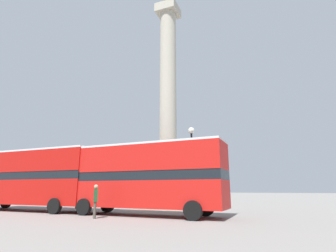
{
  "coord_description": "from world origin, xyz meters",
  "views": [
    {
      "loc": [
        8.96,
        -21.14,
        1.57
      ],
      "look_at": [
        0.0,
        0.0,
        7.1
      ],
      "focal_mm": 28.0,
      "sensor_mm": 36.0,
      "label": 1
    }
  ],
  "objects_px": {
    "bus_a": "(30,177)",
    "pedestrian_near_lamp": "(95,199)",
    "street_lamp": "(192,160)",
    "equestrian_statue": "(85,188)",
    "monument_column": "(168,126)",
    "bus_b": "(144,176)"
  },
  "relations": [
    {
      "from": "bus_a",
      "to": "pedestrian_near_lamp",
      "type": "height_order",
      "value": "bus_a"
    },
    {
      "from": "bus_a",
      "to": "street_lamp",
      "type": "height_order",
      "value": "street_lamp"
    },
    {
      "from": "equestrian_statue",
      "to": "monument_column",
      "type": "bearing_deg",
      "value": -21.95
    },
    {
      "from": "bus_b",
      "to": "pedestrian_near_lamp",
      "type": "distance_m",
      "value": 3.23
    },
    {
      "from": "bus_a",
      "to": "bus_b",
      "type": "relative_size",
      "value": 1.12
    },
    {
      "from": "bus_a",
      "to": "bus_b",
      "type": "distance_m",
      "value": 9.79
    },
    {
      "from": "bus_a",
      "to": "bus_b",
      "type": "height_order",
      "value": "bus_a"
    },
    {
      "from": "equestrian_statue",
      "to": "pedestrian_near_lamp",
      "type": "bearing_deg",
      "value": -50.72
    },
    {
      "from": "bus_b",
      "to": "street_lamp",
      "type": "relative_size",
      "value": 1.68
    },
    {
      "from": "bus_a",
      "to": "pedestrian_near_lamp",
      "type": "relative_size",
      "value": 6.22
    },
    {
      "from": "bus_b",
      "to": "pedestrian_near_lamp",
      "type": "relative_size",
      "value": 5.53
    },
    {
      "from": "monument_column",
      "to": "street_lamp",
      "type": "bearing_deg",
      "value": -44.31
    },
    {
      "from": "pedestrian_near_lamp",
      "to": "bus_b",
      "type": "bearing_deg",
      "value": 101.12
    },
    {
      "from": "monument_column",
      "to": "equestrian_statue",
      "type": "relative_size",
      "value": 3.43
    },
    {
      "from": "bus_a",
      "to": "street_lamp",
      "type": "bearing_deg",
      "value": 15.1
    },
    {
      "from": "monument_column",
      "to": "pedestrian_near_lamp",
      "type": "xyz_separation_m",
      "value": [
        -0.67,
        -8.79,
        -6.08
      ]
    },
    {
      "from": "monument_column",
      "to": "bus_b",
      "type": "distance_m",
      "value": 8.12
    },
    {
      "from": "bus_b",
      "to": "equestrian_statue",
      "type": "bearing_deg",
      "value": 141.86
    },
    {
      "from": "pedestrian_near_lamp",
      "to": "bus_a",
      "type": "bearing_deg",
      "value": -146.31
    },
    {
      "from": "bus_a",
      "to": "street_lamp",
      "type": "xyz_separation_m",
      "value": [
        11.84,
        3.43,
        1.14
      ]
    },
    {
      "from": "bus_b",
      "to": "monument_column",
      "type": "bearing_deg",
      "value": 100.45
    },
    {
      "from": "bus_a",
      "to": "equestrian_statue",
      "type": "bearing_deg",
      "value": 108.32
    }
  ]
}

